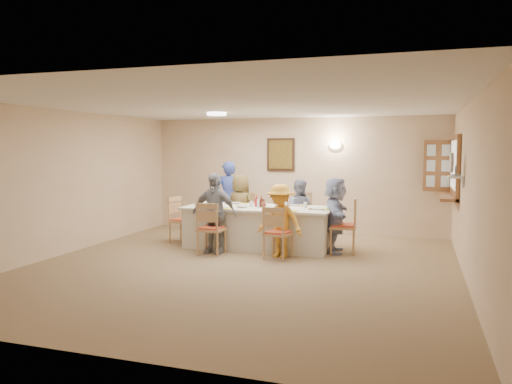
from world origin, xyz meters
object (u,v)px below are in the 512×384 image
(dining_table, at_px, (258,227))
(chair_back_left, at_px, (242,216))
(chair_left_end, at_px, (183,220))
(chair_right_end, at_px, (343,225))
(diner_back_right, at_px, (299,211))
(condiment_ketchup, at_px, (257,201))
(diner_front_left, at_px, (214,213))
(diner_back_left, at_px, (240,207))
(caregiver, at_px, (228,198))
(desk_fan, at_px, (454,167))
(diner_front_right, at_px, (280,221))
(chair_back_right, at_px, (300,217))
(chair_front_left, at_px, (212,228))
(chair_front_right, at_px, (278,232))
(serving_hatch, at_px, (455,167))
(diner_right_end, at_px, (335,215))

(dining_table, height_order, chair_back_left, chair_back_left)
(chair_left_end, distance_m, chair_right_end, 3.10)
(diner_back_right, relative_size, condiment_ketchup, 5.85)
(dining_table, relative_size, diner_front_left, 1.92)
(diner_back_left, height_order, caregiver, caregiver)
(desk_fan, relative_size, chair_back_left, 0.32)
(diner_back_left, height_order, diner_back_right, diner_back_left)
(chair_back_left, height_order, diner_back_right, diner_back_right)
(dining_table, xyz_separation_m, diner_front_right, (0.60, -0.68, 0.24))
(dining_table, xyz_separation_m, condiment_ketchup, (-0.03, -0.00, 0.49))
(dining_table, distance_m, chair_back_left, 1.00)
(chair_left_end, bearing_deg, diner_back_left, -44.31)
(chair_back_right, xyz_separation_m, diner_front_right, (0.00, -1.48, 0.13))
(dining_table, distance_m, chair_left_end, 1.55)
(chair_front_left, bearing_deg, chair_front_right, 179.66)
(serving_hatch, distance_m, chair_front_left, 4.46)
(chair_front_left, bearing_deg, chair_back_right, -127.21)
(dining_table, relative_size, chair_right_end, 2.77)
(condiment_ketchup, bearing_deg, chair_right_end, 0.10)
(diner_back_left, height_order, diner_front_right, diner_back_left)
(desk_fan, height_order, diner_front_right, desk_fan)
(chair_front_right, bearing_deg, dining_table, -42.33)
(chair_front_left, xyz_separation_m, diner_right_end, (2.02, 0.80, 0.21))
(desk_fan, distance_m, chair_left_end, 5.00)
(serving_hatch, xyz_separation_m, caregiver, (-4.46, 0.31, -0.72))
(chair_left_end, bearing_deg, dining_table, -79.91)
(serving_hatch, distance_m, diner_back_right, 2.95)
(chair_back_left, relative_size, chair_left_end, 1.03)
(serving_hatch, height_order, chair_back_right, serving_hatch)
(desk_fan, distance_m, dining_table, 3.54)
(diner_back_left, bearing_deg, chair_back_left, -78.32)
(chair_front_right, relative_size, diner_front_right, 0.72)
(diner_front_left, xyz_separation_m, diner_right_end, (2.02, 0.68, -0.04))
(serving_hatch, distance_m, desk_fan, 1.36)
(desk_fan, height_order, chair_back_right, desk_fan)
(chair_back_right, height_order, diner_back_right, diner_back_right)
(dining_table, bearing_deg, diner_front_left, -131.42)
(chair_right_end, bearing_deg, diner_back_right, -133.29)
(chair_right_end, xyz_separation_m, diner_back_left, (-2.15, 0.68, 0.16))
(diner_back_right, xyz_separation_m, condiment_ketchup, (-0.63, -0.68, 0.25))
(desk_fan, bearing_deg, dining_table, 171.24)
(dining_table, bearing_deg, serving_hatch, 13.84)
(dining_table, xyz_separation_m, diner_right_end, (1.42, 0.00, 0.29))
(chair_back_right, relative_size, diner_front_right, 0.78)
(serving_hatch, relative_size, dining_table, 0.55)
(chair_front_left, xyz_separation_m, chair_front_right, (1.20, 0.00, -0.01))
(chair_front_right, height_order, diner_right_end, diner_right_end)
(chair_left_end, height_order, diner_front_left, diner_front_left)
(desk_fan, bearing_deg, condiment_ketchup, 171.37)
(chair_left_end, bearing_deg, caregiver, -13.41)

